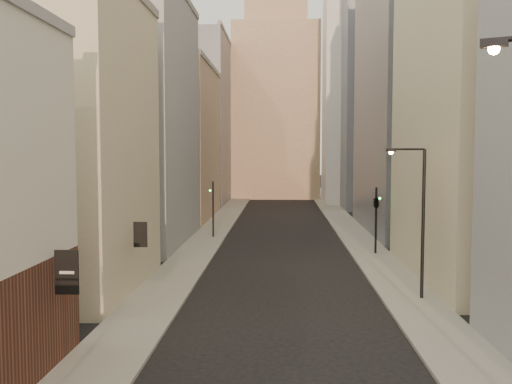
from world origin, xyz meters
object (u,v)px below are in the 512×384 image
at_px(traffic_light_left, 213,199).
at_px(traffic_light_right, 376,203).
at_px(white_tower, 352,74).
at_px(streetlamp_mid, 419,214).
at_px(clock_tower, 276,91).

bearing_deg(traffic_light_left, traffic_light_right, 136.98).
xyz_separation_m(white_tower, traffic_light_left, (-16.08, -33.06, -15.17)).
height_order(white_tower, streetlamp_mid, white_tower).
bearing_deg(white_tower, clock_tower, 128.16).
xyz_separation_m(white_tower, traffic_light_right, (-3.18, -40.71, -14.72)).
distance_m(white_tower, traffic_light_left, 39.77).
xyz_separation_m(streetlamp_mid, traffic_light_right, (-0.04, 12.76, -0.56)).
bearing_deg(streetlamp_mid, white_tower, 80.34).
relative_size(traffic_light_left, traffic_light_right, 1.00).
bearing_deg(traffic_light_left, streetlamp_mid, 110.04).
bearing_deg(white_tower, traffic_light_left, -115.94).
relative_size(clock_tower, traffic_light_right, 8.98).
distance_m(white_tower, traffic_light_right, 43.41).
bearing_deg(traffic_light_left, white_tower, -128.28).
distance_m(clock_tower, traffic_light_right, 56.95).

